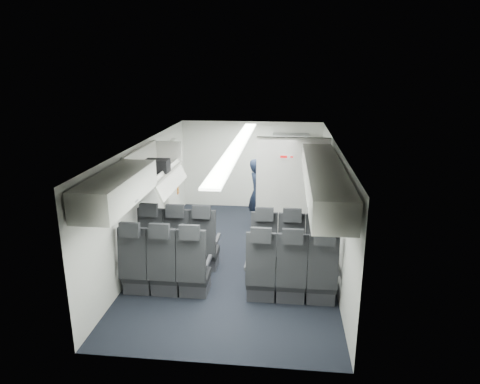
% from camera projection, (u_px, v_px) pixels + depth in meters
% --- Properties ---
extents(cabin_shell, '(3.41, 6.01, 2.16)m').
position_uv_depth(cabin_shell, '(238.00, 200.00, 7.69)').
color(cabin_shell, black).
rests_on(cabin_shell, ground).
extents(seat_row_front, '(3.33, 0.56, 1.24)m').
position_uv_depth(seat_row_front, '(234.00, 249.00, 7.39)').
color(seat_row_front, black).
rests_on(seat_row_front, cabin_shell).
extents(seat_row_mid, '(3.33, 0.56, 1.24)m').
position_uv_depth(seat_row_mid, '(227.00, 273.00, 6.53)').
color(seat_row_mid, black).
rests_on(seat_row_mid, cabin_shell).
extents(overhead_bin_left_rear, '(0.53, 1.80, 0.40)m').
position_uv_depth(overhead_bin_left_rear, '(117.00, 189.00, 5.72)').
color(overhead_bin_left_rear, silver).
rests_on(overhead_bin_left_rear, cabin_shell).
extents(overhead_bin_left_front_open, '(0.64, 1.70, 0.72)m').
position_uv_depth(overhead_bin_left_front_open, '(154.00, 168.00, 7.43)').
color(overhead_bin_left_front_open, '#9E9E93').
rests_on(overhead_bin_left_front_open, cabin_shell).
extents(overhead_bin_right_rear, '(0.53, 1.80, 0.40)m').
position_uv_depth(overhead_bin_right_rear, '(329.00, 195.00, 5.43)').
color(overhead_bin_right_rear, silver).
rests_on(overhead_bin_right_rear, cabin_shell).
extents(overhead_bin_right_front, '(0.53, 1.70, 0.40)m').
position_uv_depth(overhead_bin_right_front, '(319.00, 165.00, 7.10)').
color(overhead_bin_right_front, silver).
rests_on(overhead_bin_right_front, cabin_shell).
extents(bulkhead_partition, '(1.40, 0.15, 2.13)m').
position_uv_depth(bulkhead_partition, '(292.00, 191.00, 8.36)').
color(bulkhead_partition, silver).
rests_on(bulkhead_partition, cabin_shell).
extents(galley_unit, '(0.85, 0.52, 1.90)m').
position_uv_depth(galley_unit, '(290.00, 174.00, 10.23)').
color(galley_unit, '#939399').
rests_on(galley_unit, cabin_shell).
extents(boarding_door, '(0.12, 1.27, 1.86)m').
position_uv_depth(boarding_door, '(172.00, 183.00, 9.39)').
color(boarding_door, silver).
rests_on(boarding_door, cabin_shell).
extents(flight_attendant, '(0.48, 0.63, 1.54)m').
position_uv_depth(flight_attendant, '(257.00, 193.00, 9.30)').
color(flight_attendant, black).
rests_on(flight_attendant, ground).
extents(carry_on_bag, '(0.40, 0.28, 0.24)m').
position_uv_depth(carry_on_bag, '(157.00, 166.00, 7.33)').
color(carry_on_bag, black).
rests_on(carry_on_bag, overhead_bin_left_front_open).
extents(papers, '(0.21, 0.05, 0.14)m').
position_uv_depth(papers, '(266.00, 183.00, 9.16)').
color(papers, white).
rests_on(papers, flight_attendant).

